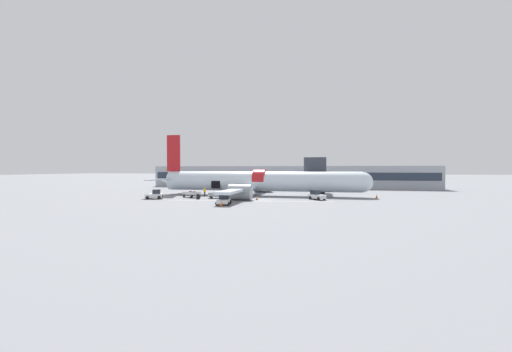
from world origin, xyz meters
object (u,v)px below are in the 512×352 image
(baggage_cart_queued, at_px, (192,194))
(suitcase_on_tarmac_upright, at_px, (198,197))
(airplane, at_px, (257,182))
(ground_crew_driver, at_px, (231,193))
(ground_crew_supervisor, at_px, (238,192))
(ground_crew_loader_b, at_px, (223,195))
(baggage_tug_lead, at_px, (317,196))
(baggage_tug_rear, at_px, (224,200))
(ground_crew_loader_a, at_px, (205,192))
(baggage_tug_mid, at_px, (154,195))
(baggage_cart_loading, at_px, (218,195))

(baggage_cart_queued, xyz_separation_m, suitcase_on_tarmac_upright, (2.13, -2.46, -0.18))
(airplane, relative_size, ground_crew_driver, 23.44)
(ground_crew_driver, relative_size, ground_crew_supervisor, 1.02)
(ground_crew_loader_b, bearing_deg, baggage_cart_queued, 157.79)
(baggage_tug_lead, bearing_deg, baggage_cart_queued, -177.33)
(baggage_cart_queued, xyz_separation_m, ground_crew_supervisor, (7.63, 1.94, 0.32))
(baggage_tug_lead, distance_m, baggage_cart_queued, 21.03)
(ground_crew_loader_b, distance_m, ground_crew_driver, 2.24)
(baggage_tug_rear, relative_size, ground_crew_loader_a, 2.16)
(baggage_cart_queued, xyz_separation_m, ground_crew_loader_a, (1.06, 2.91, 0.25))
(baggage_tug_lead, bearing_deg, baggage_tug_mid, -169.98)
(baggage_tug_rear, bearing_deg, baggage_cart_loading, 114.43)
(ground_crew_driver, height_order, ground_crew_supervisor, ground_crew_driver)
(baggage_tug_mid, bearing_deg, baggage_cart_loading, 20.73)
(baggage_cart_loading, relative_size, baggage_cart_queued, 1.00)
(airplane, bearing_deg, ground_crew_loader_b, -111.33)
(ground_crew_loader_a, distance_m, ground_crew_supervisor, 6.63)
(baggage_cart_loading, bearing_deg, baggage_tug_lead, 3.22)
(baggage_tug_lead, height_order, baggage_tug_mid, same)
(airplane, relative_size, ground_crew_loader_a, 25.82)
(baggage_cart_queued, bearing_deg, baggage_tug_lead, 2.67)
(baggage_cart_queued, bearing_deg, ground_crew_loader_a, 69.91)
(baggage_cart_loading, height_order, suitcase_on_tarmac_upright, baggage_cart_loading)
(baggage_tug_lead, relative_size, baggage_cart_loading, 0.80)
(baggage_tug_lead, relative_size, baggage_tug_mid, 0.95)
(baggage_tug_mid, distance_m, ground_crew_driver, 12.56)
(ground_crew_loader_a, bearing_deg, suitcase_on_tarmac_upright, -78.73)
(baggage_cart_loading, distance_m, ground_crew_loader_b, 3.25)
(baggage_tug_lead, xyz_separation_m, baggage_cart_loading, (-16.33, -0.92, -0.21))
(baggage_tug_rear, relative_size, baggage_cart_queued, 0.87)
(ground_crew_supervisor, bearing_deg, ground_crew_driver, -102.35)
(ground_crew_driver, bearing_deg, ground_crew_loader_b, -106.53)
(baggage_tug_mid, bearing_deg, ground_crew_supervisor, 23.68)
(baggage_tug_rear, height_order, ground_crew_loader_b, ground_crew_loader_b)
(baggage_tug_lead, relative_size, ground_crew_driver, 1.79)
(ground_crew_loader_b, height_order, ground_crew_driver, ground_crew_driver)
(baggage_cart_loading, distance_m, baggage_cart_queued, 4.68)
(baggage_cart_loading, height_order, ground_crew_driver, ground_crew_driver)
(baggage_tug_lead, distance_m, ground_crew_loader_b, 14.99)
(baggage_tug_mid, bearing_deg, baggage_cart_queued, 35.60)
(baggage_tug_lead, relative_size, baggage_cart_queued, 0.80)
(baggage_tug_rear, xyz_separation_m, baggage_cart_loading, (-4.11, 9.04, -0.17))
(baggage_tug_rear, bearing_deg, ground_crew_supervisor, 96.05)
(airplane, height_order, baggage_tug_lead, airplane)
(ground_crew_loader_a, distance_m, suitcase_on_tarmac_upright, 5.49)
(baggage_tug_rear, height_order, ground_crew_loader_a, ground_crew_loader_a)
(ground_crew_driver, bearing_deg, baggage_cart_queued, 176.06)
(ground_crew_loader_b, bearing_deg, baggage_cart_loading, 123.45)
(baggage_tug_lead, xyz_separation_m, baggage_tug_rear, (-12.22, -9.96, -0.05))
(airplane, bearing_deg, baggage_cart_queued, -147.38)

